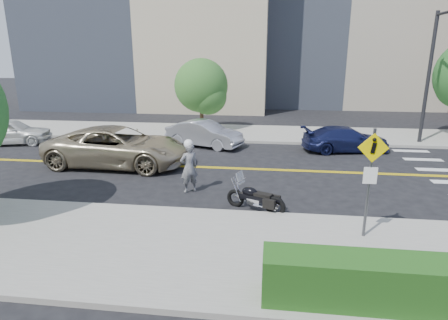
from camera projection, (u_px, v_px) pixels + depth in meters
name	position (u px, v px, depth m)	size (l,w,h in m)	color
ground_plane	(234.00, 168.00, 16.86)	(120.00, 120.00, 0.00)	black
sidewalk_near	(206.00, 250.00, 9.69)	(60.00, 5.00, 0.15)	#9E9B91
sidewalk_far	(246.00, 133.00, 24.00)	(60.00, 5.00, 0.15)	#9E9B91
building_mid	(339.00, 3.00, 37.98)	(18.00, 14.00, 20.00)	#A39984
traffic_light	(438.00, 60.00, 19.22)	(0.28, 4.50, 7.00)	black
pedestrian_sign	(370.00, 173.00, 9.79)	(0.78, 0.08, 3.00)	#4C4C51
motorcyclist	(189.00, 166.00, 13.73)	(0.82, 0.77, 2.01)	#B1B0B5
motorcycle	(256.00, 193.00, 12.17)	(2.02, 0.62, 1.23)	black
suv	(118.00, 147.00, 17.08)	(2.97, 6.43, 1.79)	tan
parked_car_white	(10.00, 132.00, 21.19)	(1.73, 4.29, 1.46)	white
parked_car_silver	(204.00, 134.00, 20.74)	(1.51, 4.33, 1.43)	#B2B4BB
parked_car_blue	(345.00, 139.00, 19.68)	(1.83, 4.51, 1.31)	#1A204F
tree_far_a	(201.00, 86.00, 24.14)	(3.46, 3.46, 4.73)	#382619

